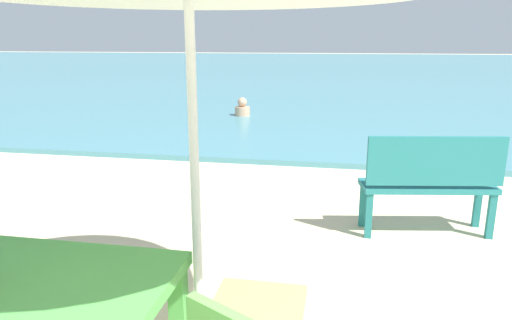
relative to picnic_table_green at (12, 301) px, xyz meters
The scene contains 4 objects.
sea_water 29.83m from the picnic_table_green, 87.81° to the left, with size 120.00×50.00×0.08m, color teal.
picnic_table_green is the anchor object (origin of this frame).
bench_teal_center 3.45m from the picnic_table_green, 50.27° to the left, with size 1.24×0.55×0.95m.
swimmer_person 8.70m from the picnic_table_green, 95.47° to the left, with size 0.34×0.34×0.41m.
Camera 1 is at (0.25, -1.40, 1.77)m, focal length 32.76 mm.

